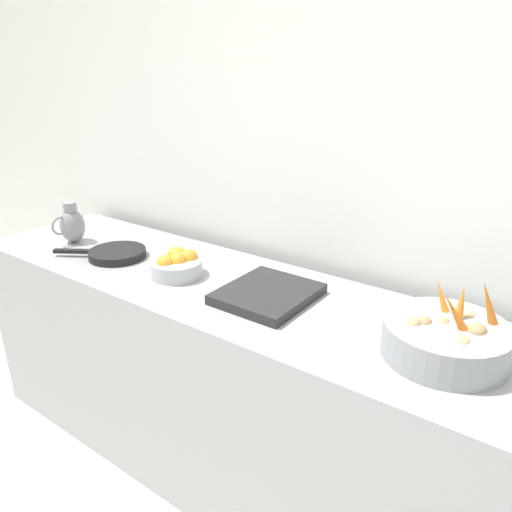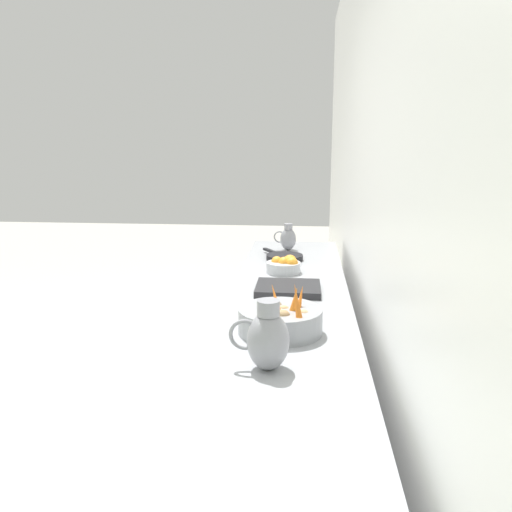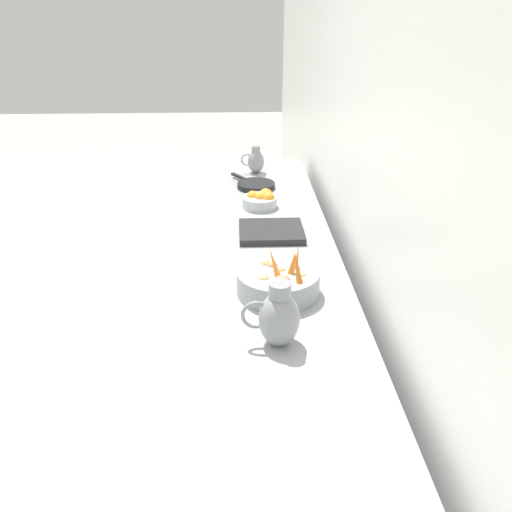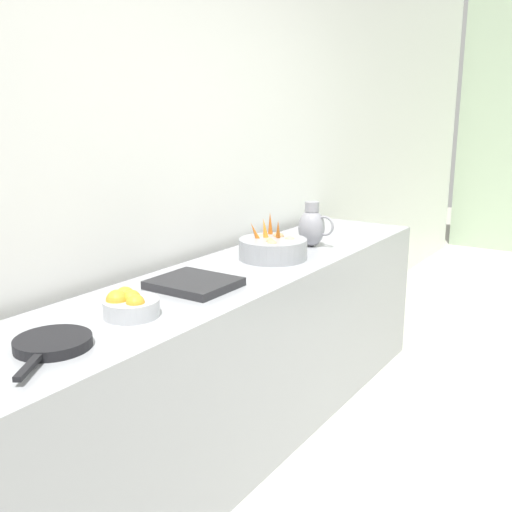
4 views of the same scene
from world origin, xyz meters
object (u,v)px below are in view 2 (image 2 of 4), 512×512
Objects in this scene: metal_pitcher_tall at (267,339)px; orange_bowl at (285,265)px; vegetable_colander at (281,320)px; skillet_on_counter at (284,257)px; metal_pitcher_short at (288,238)px.

orange_bowl is at bearing -90.19° from metal_pitcher_tall.
vegetable_colander is 1.40m from skillet_on_counter.
metal_pitcher_short is at bearing -90.02° from metal_pitcher_tall.
metal_pitcher_short reaches higher than skillet_on_counter.
skillet_on_counter is (0.01, -1.76, -0.10)m from metal_pitcher_tall.
vegetable_colander is 1.82× the size of metal_pitcher_short.
vegetable_colander is at bearing 90.95° from metal_pitcher_short.
metal_pitcher_short is at bearing -92.31° from skillet_on_counter.
vegetable_colander is 1.70× the size of orange_bowl.
vegetable_colander reaches higher than skillet_on_counter.
vegetable_colander is 1.72m from metal_pitcher_short.
metal_pitcher_tall reaches higher than vegetable_colander.
metal_pitcher_tall reaches higher than skillet_on_counter.
metal_pitcher_short reaches higher than orange_bowl.
metal_pitcher_tall is (0.00, 1.41, 0.07)m from orange_bowl.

